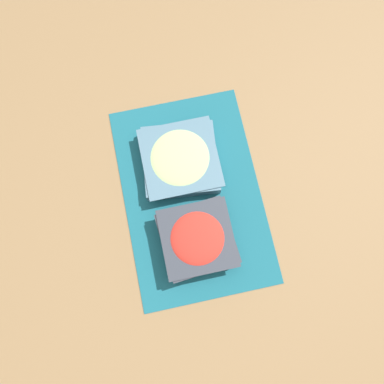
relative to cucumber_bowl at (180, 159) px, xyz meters
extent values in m
plane|color=olive|center=(-0.10, -0.01, -0.03)|extent=(3.00, 3.00, 0.00)
cube|color=#195B6B|center=(-0.10, -0.01, -0.03)|extent=(0.56, 0.37, 0.00)
cube|color=slate|center=(0.00, 0.00, -0.01)|extent=(0.22, 0.22, 0.04)
cube|color=slate|center=(0.00, 0.00, 0.02)|extent=(0.20, 0.20, 0.00)
ellipsoid|color=#A8CC7F|center=(0.00, 0.00, 0.01)|extent=(0.17, 0.17, 0.02)
cube|color=#333842|center=(-0.22, 0.00, 0.00)|extent=(0.19, 0.19, 0.06)
cube|color=#333842|center=(-0.22, 0.00, 0.03)|extent=(0.18, 0.18, 0.00)
ellipsoid|color=red|center=(-0.22, 0.00, 0.03)|extent=(0.14, 0.14, 0.03)
camera|label=1|loc=(-0.30, 0.03, 0.97)|focal=35.00mm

